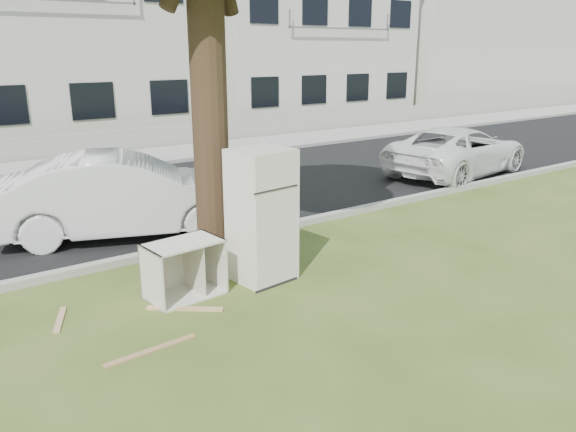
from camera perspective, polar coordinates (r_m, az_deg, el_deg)
ground at (r=7.95m, az=1.45°, el=-7.59°), size 120.00×120.00×0.00m
road at (r=12.98m, az=-14.68°, el=1.54°), size 120.00×7.00×0.01m
kerb_near at (r=9.87m, az=-7.14°, el=-2.79°), size 120.00×0.18×0.12m
kerb_far at (r=16.27m, az=-19.25°, el=4.12°), size 120.00×0.18×0.12m
sidewalk at (r=17.64m, az=-20.63°, el=4.91°), size 120.00×2.80×0.01m
low_wall at (r=19.12m, az=-22.04°, el=6.65°), size 120.00×0.15×0.70m
townhouse_center at (r=23.69m, az=-25.99°, el=16.14°), size 11.22×8.16×7.44m
townhouse_right at (r=28.46m, az=-0.44°, el=16.93°), size 10.20×8.16×6.84m
filler_right at (r=38.58m, az=17.07°, el=15.81°), size 16.00×9.00×6.40m
fridge at (r=8.05m, az=-2.69°, el=0.04°), size 0.87×0.82×1.93m
cabinet at (r=7.77m, az=-10.50°, el=-5.34°), size 1.05×0.71×0.78m
plank_a at (r=6.65m, az=-13.72°, el=-13.12°), size 1.10×0.15×0.02m
plank_b at (r=7.52m, az=-10.44°, el=-9.23°), size 0.85×0.70×0.02m
plank_c at (r=7.68m, az=-22.16°, el=-9.72°), size 0.33×0.69×0.02m
car_center at (r=10.46m, az=-16.10°, el=2.04°), size 4.78×3.08×1.49m
car_right at (r=15.78m, az=16.88°, el=6.34°), size 4.87×2.79×1.28m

